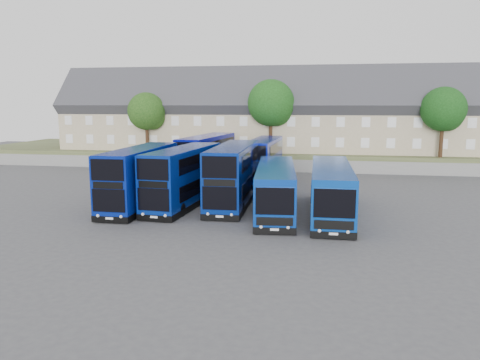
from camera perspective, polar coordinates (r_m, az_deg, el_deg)
The scene contains 14 objects.
ground at distance 34.63m, azimuth -4.26°, elevation -4.49°, with size 120.00×120.00×0.00m, color #45454A.
retaining_wall at distance 57.69m, azimuth 1.58°, elevation 1.86°, with size 70.00×0.40×1.50m, color slate.
earth_bank at distance 67.50m, azimuth 2.82°, elevation 3.16°, with size 80.00×20.00×2.00m, color #4D5530.
terrace_row at distance 63.16m, azimuth 2.40°, elevation 7.82°, with size 54.00×10.40×11.20m.
dd_front_left at distance 38.54m, azimuth -12.08°, elevation 0.24°, with size 2.77×11.81×4.68m.
dd_front_mid at distance 38.20m, azimuth -6.85°, elevation 0.28°, with size 3.63×11.90×4.66m.
dd_front_right at distance 38.41m, azimuth -0.80°, elevation 0.52°, with size 3.07×12.21×4.83m.
dd_rear_left at distance 50.83m, azimuth -4.04°, elevation 2.63°, with size 3.94×12.19×4.76m.
dd_rear_right at distance 49.98m, azimuth 2.91°, elevation 2.36°, with size 3.02×11.34×4.47m.
coach_east_a at distance 35.73m, azimuth 4.36°, elevation -1.17°, with size 3.92×13.29×3.58m.
coach_east_b at distance 35.44m, azimuth 11.02°, elevation -1.31°, with size 3.02×13.55×3.70m.
tree_west at distance 61.81m, azimuth -11.18°, elevation 8.05°, with size 4.80×4.80×7.65m.
tree_mid at distance 58.51m, azimuth 3.95°, elevation 9.13°, with size 5.76×5.76×9.18m.
tree_east at distance 59.32m, azimuth 23.66°, elevation 7.73°, with size 5.12×5.12×8.16m.
Camera 1 is at (8.33, -32.58, 8.26)m, focal length 35.00 mm.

